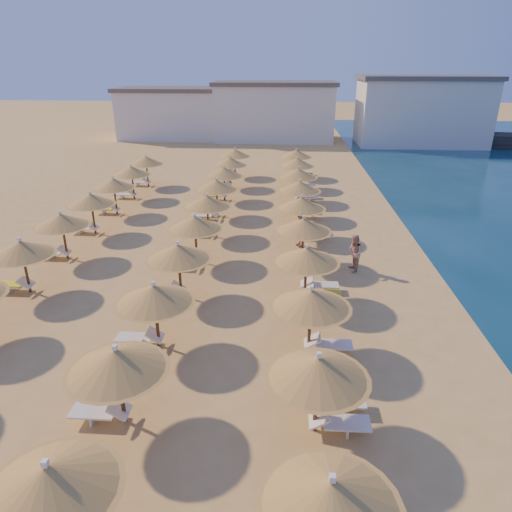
# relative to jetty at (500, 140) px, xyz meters

# --- Properties ---
(ground) EXTENTS (220.00, 220.00, 0.00)m
(ground) POSITION_rel_jetty_xyz_m (-28.48, -43.08, -0.75)
(ground) COLOR tan
(ground) RESTS_ON ground
(jetty) EXTENTS (30.12, 10.78, 1.50)m
(jetty) POSITION_rel_jetty_xyz_m (0.00, 0.00, 0.00)
(jetty) COLOR black
(jetty) RESTS_ON ground
(hotel_blocks) EXTENTS (46.57, 12.09, 8.10)m
(hotel_blocks) POSITION_rel_jetty_xyz_m (-24.84, 3.03, 2.95)
(hotel_blocks) COLOR silver
(hotel_blocks) RESTS_ON ground
(parasol_row_east) EXTENTS (2.87, 41.20, 2.62)m
(parasol_row_east) POSITION_rel_jetty_xyz_m (-25.20, -36.97, 1.34)
(parasol_row_east) COLOR brown
(parasol_row_east) RESTS_ON ground
(parasol_row_west) EXTENTS (2.87, 41.20, 2.62)m
(parasol_row_west) POSITION_rel_jetty_xyz_m (-30.65, -36.97, 1.34)
(parasol_row_west) COLOR brown
(parasol_row_west) RESTS_ON ground
(parasol_row_inland) EXTENTS (2.87, 29.70, 2.62)m
(parasol_row_inland) POSITION_rel_jetty_xyz_m (-37.57, -35.06, 1.34)
(parasol_row_inland) COLOR brown
(parasol_row_inland) RESTS_ON ground
(loungers) EXTENTS (15.49, 39.88, 0.66)m
(loungers) POSITION_rel_jetty_xyz_m (-29.88, -36.70, -0.41)
(loungers) COLOR silver
(loungers) RESTS_ON ground
(beachgoer_b) EXTENTS (0.82, 1.00, 1.89)m
(beachgoer_b) POSITION_rel_jetty_xyz_m (-22.72, -37.66, 0.20)
(beachgoer_b) COLOR tan
(beachgoer_b) RESTS_ON ground
(beachgoer_c) EXTENTS (0.94, 1.16, 1.84)m
(beachgoer_c) POSITION_rel_jetty_xyz_m (-25.23, -34.43, 0.17)
(beachgoer_c) COLOR tan
(beachgoer_c) RESTS_ON ground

